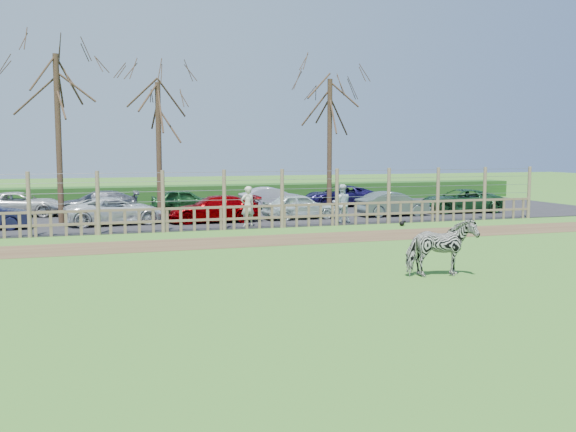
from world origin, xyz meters
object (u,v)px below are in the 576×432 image
object	(u,v)px
car_5	(393,204)
car_6	(460,201)
crow	(402,223)
car_11	(272,198)
car_12	(339,196)
tree_right	(330,113)
visitor_a	(248,206)
zebra	(441,248)
visitor_b	(342,203)
car_2	(116,211)
car_9	(97,203)
tree_left	(57,97)
tree_mid	(158,117)
car_3	(214,209)
car_8	(20,204)
car_10	(185,201)
car_4	(300,206)

from	to	relation	value
car_5	car_6	size ratio (longest dim) A/B	0.84
crow	car_6	xyz separation A→B (m)	(5.57, 4.20, 0.52)
car_11	car_12	world-z (taller)	same
tree_right	visitor_a	distance (m)	9.10
zebra	visitor_b	xyz separation A→B (m)	(2.18, 12.05, 0.14)
visitor_a	car_2	bearing A→B (deg)	-38.33
car_2	zebra	bearing A→B (deg)	-159.09
car_11	visitor_b	bearing A→B (deg)	-171.61
visitor_a	car_9	world-z (taller)	visitor_a
car_6	car_11	xyz separation A→B (m)	(-8.83, 4.77, 0.00)
tree_left	car_9	bearing A→B (deg)	62.77
tree_mid	car_3	size ratio (longest dim) A/B	1.65
car_6	car_12	distance (m)	6.98
car_9	car_12	bearing A→B (deg)	95.26
car_9	car_8	bearing A→B (deg)	-94.45
zebra	crow	distance (m)	11.18
tree_right	car_11	xyz separation A→B (m)	(-2.59, 1.97, -4.60)
car_10	car_11	bearing A→B (deg)	-84.67
tree_mid	car_8	xyz separation A→B (m)	(-6.52, 2.55, -4.23)
car_4	car_6	distance (m)	9.04
car_6	car_9	bearing A→B (deg)	-97.78
car_12	tree_mid	bearing A→B (deg)	-73.44
car_2	car_4	distance (m)	8.43
crow	car_4	distance (m)	5.12
tree_right	zebra	size ratio (longest dim) A/B	4.05
tree_mid	car_9	xyz separation A→B (m)	(-2.89, 2.13, -4.23)
tree_mid	car_9	bearing A→B (deg)	143.52
tree_left	tree_right	bearing A→B (deg)	6.34
crow	car_3	world-z (taller)	car_3
visitor_a	visitor_b	world-z (taller)	same
zebra	car_10	bearing A→B (deg)	16.14
visitor_b	visitor_a	bearing A→B (deg)	15.20
car_3	car_11	xyz separation A→B (m)	(4.33, 5.35, 0.00)
visitor_a	car_5	distance (m)	8.19
tree_mid	tree_right	size ratio (longest dim) A/B	0.93
zebra	crow	xyz separation A→B (m)	(4.31, 10.30, -0.65)
car_3	car_8	xyz separation A→B (m)	(-8.60, 5.42, 0.00)
zebra	visitor_a	world-z (taller)	visitor_a
tree_mid	car_5	bearing A→B (deg)	-14.54
tree_mid	crow	bearing A→B (deg)	-33.91
crow	tree_left	bearing A→B (deg)	158.79
tree_right	car_9	xyz separation A→B (m)	(-11.89, 1.63, -4.60)
car_4	car_5	xyz separation A→B (m)	(4.84, -0.12, 0.00)
visitor_a	car_11	bearing A→B (deg)	-126.61
tree_right	car_8	world-z (taller)	tree_right
tree_right	car_10	world-z (taller)	tree_right
tree_mid	zebra	size ratio (longest dim) A/B	3.76
visitor_b	car_8	distance (m)	15.84
crow	car_3	xyz separation A→B (m)	(-7.59, 3.62, 0.52)
crow	car_6	bearing A→B (deg)	37.04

